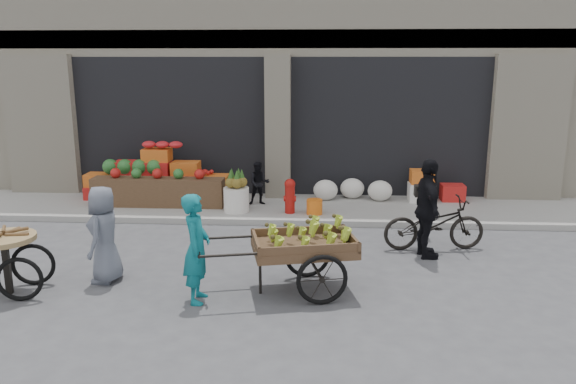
# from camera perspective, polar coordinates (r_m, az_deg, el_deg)

# --- Properties ---
(ground) EXTENTS (80.00, 80.00, 0.00)m
(ground) POSITION_cam_1_polar(r_m,az_deg,el_deg) (8.15, -3.80, -9.57)
(ground) COLOR #424244
(ground) RESTS_ON ground
(sidewalk) EXTENTS (18.00, 2.20, 0.12)m
(sidewalk) POSITION_cam_1_polar(r_m,az_deg,el_deg) (11.99, -1.32, -1.68)
(sidewalk) COLOR gray
(sidewalk) RESTS_ON ground
(building) EXTENTS (14.00, 6.45, 7.00)m
(building) POSITION_cam_1_polar(r_m,az_deg,el_deg) (15.51, -0.12, 14.09)
(building) COLOR beige
(building) RESTS_ON ground
(fruit_display) EXTENTS (3.10, 1.12, 1.24)m
(fruit_display) POSITION_cam_1_polar(r_m,az_deg,el_deg) (12.57, -12.58, 1.57)
(fruit_display) COLOR red
(fruit_display) RESTS_ON sidewalk
(pineapple_bin) EXTENTS (0.52, 0.52, 0.50)m
(pineapple_bin) POSITION_cam_1_polar(r_m,az_deg,el_deg) (11.52, -5.26, -0.77)
(pineapple_bin) COLOR silver
(pineapple_bin) RESTS_ON sidewalk
(fire_hydrant) EXTENTS (0.22, 0.22, 0.71)m
(fire_hydrant) POSITION_cam_1_polar(r_m,az_deg,el_deg) (11.33, 0.19, -0.27)
(fire_hydrant) COLOR #A5140F
(fire_hydrant) RESTS_ON sidewalk
(orange_bucket) EXTENTS (0.32, 0.32, 0.30)m
(orange_bucket) POSITION_cam_1_polar(r_m,az_deg,el_deg) (11.32, 2.70, -1.51)
(orange_bucket) COLOR orange
(orange_bucket) RESTS_ON sidewalk
(right_bay_goods) EXTENTS (3.35, 0.60, 0.70)m
(right_bay_goods) POSITION_cam_1_polar(r_m,az_deg,el_deg) (12.56, 10.88, 0.40)
(right_bay_goods) COLOR silver
(right_bay_goods) RESTS_ON sidewalk
(seated_person) EXTENTS (0.51, 0.43, 0.93)m
(seated_person) POSITION_cam_1_polar(r_m,az_deg,el_deg) (12.00, -2.96, 0.89)
(seated_person) COLOR black
(seated_person) RESTS_ON sidewalk
(banana_cart) EXTENTS (2.50, 1.43, 0.98)m
(banana_cart) POSITION_cam_1_polar(r_m,az_deg,el_deg) (7.74, 1.25, -5.13)
(banana_cart) COLOR brown
(banana_cart) RESTS_ON ground
(vendor_woman) EXTENTS (0.38, 0.55, 1.48)m
(vendor_woman) POSITION_cam_1_polar(r_m,az_deg,el_deg) (7.52, -9.28, -5.67)
(vendor_woman) COLOR #0F6B74
(vendor_woman) RESTS_ON ground
(tricycle_cart) EXTENTS (1.46, 0.98, 0.95)m
(tricycle_cart) POSITION_cam_1_polar(r_m,az_deg,el_deg) (8.63, -26.82, -5.72)
(tricycle_cart) COLOR #9E7F51
(tricycle_cart) RESTS_ON ground
(vendor_grey) EXTENTS (0.49, 0.72, 1.42)m
(vendor_grey) POSITION_cam_1_polar(r_m,az_deg,el_deg) (8.52, -18.16, -4.12)
(vendor_grey) COLOR slate
(vendor_grey) RESTS_ON ground
(bicycle) EXTENTS (1.77, 0.80, 0.90)m
(bicycle) POSITION_cam_1_polar(r_m,az_deg,el_deg) (9.83, 14.61, -3.15)
(bicycle) COLOR black
(bicycle) RESTS_ON ground
(cyclist) EXTENTS (0.51, 1.00, 1.64)m
(cyclist) POSITION_cam_1_polar(r_m,az_deg,el_deg) (9.32, 13.99, -1.67)
(cyclist) COLOR black
(cyclist) RESTS_ON ground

